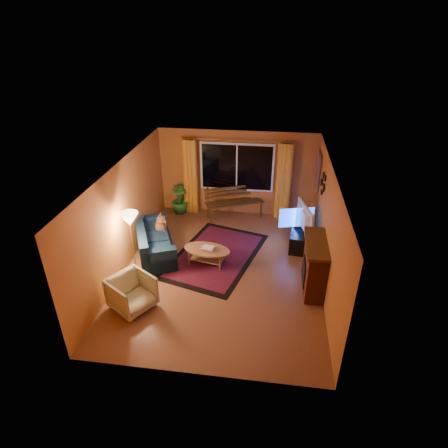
# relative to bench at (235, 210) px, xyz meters

# --- Properties ---
(floor) EXTENTS (4.50, 6.00, 0.02)m
(floor) POSITION_rel_bench_xyz_m (0.01, -2.62, -0.26)
(floor) COLOR brown
(floor) RESTS_ON ground
(ceiling) EXTENTS (4.50, 6.00, 0.02)m
(ceiling) POSITION_rel_bench_xyz_m (0.01, -2.62, 2.26)
(ceiling) COLOR white
(ceiling) RESTS_ON ground
(wall_back) EXTENTS (4.50, 0.02, 2.50)m
(wall_back) POSITION_rel_bench_xyz_m (0.01, 0.39, 1.00)
(wall_back) COLOR #BF7031
(wall_back) RESTS_ON ground
(wall_left) EXTENTS (0.02, 6.00, 2.50)m
(wall_left) POSITION_rel_bench_xyz_m (-2.25, -2.62, 1.00)
(wall_left) COLOR #BF7031
(wall_left) RESTS_ON ground
(wall_right) EXTENTS (0.02, 6.00, 2.50)m
(wall_right) POSITION_rel_bench_xyz_m (2.27, -2.62, 1.00)
(wall_right) COLOR #BF7031
(wall_right) RESTS_ON ground
(window) EXTENTS (2.00, 0.02, 1.30)m
(window) POSITION_rel_bench_xyz_m (0.01, 0.32, 1.20)
(window) COLOR black
(window) RESTS_ON wall_back
(curtain_rod) EXTENTS (3.20, 0.03, 0.03)m
(curtain_rod) POSITION_rel_bench_xyz_m (0.01, 0.28, 2.00)
(curtain_rod) COLOR #BF8C3F
(curtain_rod) RESTS_ON wall_back
(curtain_left) EXTENTS (0.36, 0.36, 2.24)m
(curtain_left) POSITION_rel_bench_xyz_m (-1.34, 0.26, 0.87)
(curtain_left) COLOR orange
(curtain_left) RESTS_ON ground
(curtain_right) EXTENTS (0.36, 0.36, 2.24)m
(curtain_right) POSITION_rel_bench_xyz_m (1.36, 0.26, 0.87)
(curtain_right) COLOR orange
(curtain_right) RESTS_ON ground
(bench) EXTENTS (1.72, 1.11, 0.50)m
(bench) POSITION_rel_bench_xyz_m (0.00, 0.00, 0.00)
(bench) COLOR #442A11
(bench) RESTS_ON ground
(potted_plant) EXTENTS (0.58, 0.58, 0.87)m
(potted_plant) POSITION_rel_bench_xyz_m (-1.68, 0.11, 0.18)
(potted_plant) COLOR #235B1E
(potted_plant) RESTS_ON ground
(sofa) EXTENTS (1.51, 2.08, 0.77)m
(sofa) POSITION_rel_bench_xyz_m (-1.75, -2.16, 0.14)
(sofa) COLOR #10263F
(sofa) RESTS_ON ground
(dog) EXTENTS (0.41, 0.50, 0.49)m
(dog) POSITION_rel_bench_xyz_m (-1.70, -1.73, 0.38)
(dog) COLOR #9B563B
(dog) RESTS_ON sofa
(armchair) EXTENTS (1.03, 1.04, 0.80)m
(armchair) POSITION_rel_bench_xyz_m (-1.60, -4.18, 0.15)
(armchair) COLOR #BEBD90
(armchair) RESTS_ON ground
(floor_lamp) EXTENTS (0.31, 0.31, 1.59)m
(floor_lamp) POSITION_rel_bench_xyz_m (-1.92, -3.09, 0.55)
(floor_lamp) COLOR #BF8C3F
(floor_lamp) RESTS_ON ground
(rug) EXTENTS (2.54, 3.28, 0.02)m
(rug) POSITION_rel_bench_xyz_m (-0.23, -2.09, -0.24)
(rug) COLOR maroon
(rug) RESTS_ON ground
(coffee_table) EXTENTS (1.31, 1.31, 0.41)m
(coffee_table) POSITION_rel_bench_xyz_m (-0.38, -2.43, -0.04)
(coffee_table) COLOR #A37045
(coffee_table) RESTS_ON ground
(tv_console) EXTENTS (0.51, 1.17, 0.47)m
(tv_console) POSITION_rel_bench_xyz_m (1.81, -1.27, -0.01)
(tv_console) COLOR black
(tv_console) RESTS_ON ground
(television) EXTENTS (0.43, 1.12, 0.65)m
(television) POSITION_rel_bench_xyz_m (1.81, -1.27, 0.55)
(television) COLOR black
(television) RESTS_ON tv_console
(fireplace) EXTENTS (0.40, 1.20, 1.10)m
(fireplace) POSITION_rel_bench_xyz_m (2.06, -3.02, 0.30)
(fireplace) COLOR maroon
(fireplace) RESTS_ON ground
(mirror_cluster) EXTENTS (0.06, 0.60, 0.56)m
(mirror_cluster) POSITION_rel_bench_xyz_m (2.22, -1.32, 1.55)
(mirror_cluster) COLOR black
(mirror_cluster) RESTS_ON wall_right
(painting) EXTENTS (0.04, 0.76, 0.96)m
(painting) POSITION_rel_bench_xyz_m (2.23, -0.17, 1.40)
(painting) COLOR #D74813
(painting) RESTS_ON wall_right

